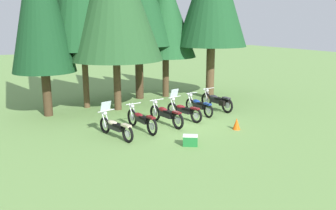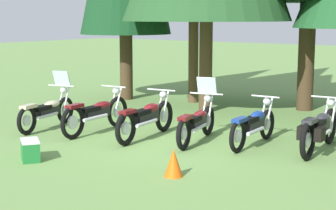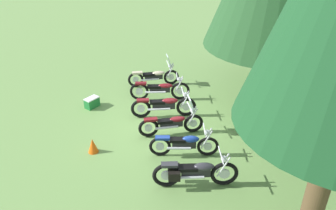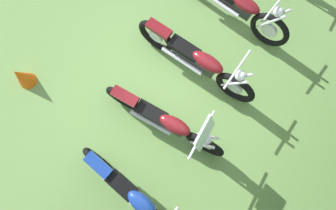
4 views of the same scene
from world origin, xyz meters
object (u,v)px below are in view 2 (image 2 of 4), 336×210
Objects in this scene: motorcycle_0 at (48,110)px; motorcycle_3 at (197,122)px; motorcycle_1 at (97,113)px; motorcycle_4 at (254,125)px; motorcycle_2 at (147,117)px; picnic_cooler at (30,150)px; traffic_cone at (174,163)px; motorcycle_5 at (319,129)px.

motorcycle_3 is at bearing -88.91° from motorcycle_0.
motorcycle_4 is (3.54, 1.04, -0.02)m from motorcycle_1.
motorcycle_2 is 1.12× the size of motorcycle_4.
motorcycle_3 is 3.59m from picnic_cooler.
traffic_cone is (1.14, -2.41, -0.21)m from motorcycle_3.
motorcycle_1 is at bearing 89.92° from motorcycle_3.
motorcycle_2 is at bearing 105.54° from motorcycle_4.
motorcycle_3 is 1.02× the size of motorcycle_4.
motorcycle_0 is 3.82m from motorcycle_3.
traffic_cone is (2.26, -2.06, -0.22)m from motorcycle_2.
picnic_cooler is at bearing 127.72° from motorcycle_5.
motorcycle_3 reaches higher than motorcycle_5.
motorcycle_0 reaches higher than motorcycle_5.
motorcycle_4 reaches higher than picnic_cooler.
motorcycle_4 is (2.25, 0.79, -0.02)m from motorcycle_2.
motorcycle_0 is 3.46× the size of picnic_cooler.
motorcycle_4 is 4.57m from picnic_cooler.
motorcycle_4 is at bearing -78.97° from motorcycle_2.
motorcycle_0 is 0.92× the size of motorcycle_2.
traffic_cone is (-1.30, -3.13, -0.23)m from motorcycle_5.
motorcycle_1 is 2.48m from motorcycle_3.
motorcycle_3 is at bearing -80.92° from motorcycle_2.
motorcycle_1 is 1.10× the size of motorcycle_3.
picnic_cooler is (-4.09, -3.90, -0.27)m from motorcycle_5.
motorcycle_3 reaches higher than motorcycle_4.
traffic_cone is at bearing 151.45° from motorcycle_5.
picnic_cooler is at bearing 161.23° from motorcycle_2.
motorcycle_5 is at bearing 67.38° from traffic_cone.
motorcycle_2 is 3.06m from traffic_cone.
motorcycle_0 is 4.54× the size of traffic_cone.
traffic_cone is at bearing -168.82° from motorcycle_3.
motorcycle_3 is at bearing 100.54° from motorcycle_5.
motorcycle_5 is at bearing -87.68° from motorcycle_3.
motorcycle_1 is at bearing 102.65° from motorcycle_4.
motorcycle_1 is 1.00× the size of motorcycle_2.
motorcycle_2 is 4.95× the size of traffic_cone.
motorcycle_4 is 1.34m from motorcycle_5.
picnic_cooler is at bearing -164.52° from traffic_cone.
motorcycle_2 reaches higher than picnic_cooler.
motorcycle_0 is 5.03m from motorcycle_4.
motorcycle_1 reaches higher than traffic_cone.
picnic_cooler is at bearing -168.68° from motorcycle_1.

